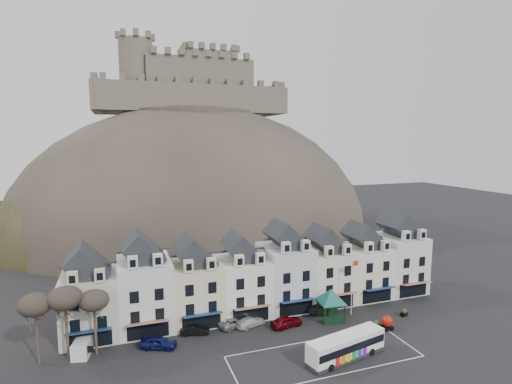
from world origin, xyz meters
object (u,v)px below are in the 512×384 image
(car_charcoal, at_px, (321,307))
(bus, at_px, (346,346))
(car_navy, at_px, (158,342))
(red_buoy, at_px, (387,322))
(car_silver, at_px, (234,322))
(white_van, at_px, (84,346))
(flagpole, at_px, (352,283))
(car_black, at_px, (195,330))
(bus_shelter, at_px, (331,296))
(car_white, at_px, (250,322))
(car_maroon, at_px, (286,321))

(car_charcoal, bearing_deg, bus, 151.61)
(car_navy, height_order, car_charcoal, car_navy)
(car_navy, bearing_deg, red_buoy, -76.87)
(car_silver, bearing_deg, white_van, 68.93)
(bus, relative_size, car_silver, 2.38)
(flagpole, height_order, car_silver, flagpole)
(car_navy, distance_m, car_black, 5.18)
(bus, xyz_separation_m, bus_shelter, (3.42, 9.37, 1.88))
(car_charcoal, bearing_deg, bus_shelter, 168.97)
(white_van, bearing_deg, car_silver, 14.78)
(bus, bearing_deg, white_van, 146.58)
(bus_shelter, bearing_deg, car_silver, 176.81)
(car_white, height_order, car_charcoal, car_charcoal)
(car_black, height_order, car_white, car_white)
(car_white, distance_m, car_maroon, 4.87)
(car_black, height_order, car_maroon, car_maroon)
(bus, height_order, bus_shelter, bus_shelter)
(car_navy, height_order, car_maroon, car_maroon)
(bus, distance_m, car_charcoal, 12.43)
(flagpole, bearing_deg, car_black, 176.02)
(red_buoy, height_order, car_black, red_buoy)
(red_buoy, xyz_separation_m, car_navy, (-29.16, 5.03, -0.20))
(flagpole, xyz_separation_m, car_navy, (-27.19, -0.41, -3.90))
(red_buoy, height_order, flagpole, flagpole)
(car_maroon, height_order, car_charcoal, car_maroon)
(bus_shelter, xyz_separation_m, red_buoy, (5.63, -4.96, -2.51))
(flagpole, bearing_deg, car_maroon, -177.74)
(white_van, bearing_deg, bus, -8.89)
(bus_shelter, relative_size, white_van, 1.61)
(red_buoy, distance_m, car_maroon, 13.34)
(bus, bearing_deg, flagpole, 42.33)
(car_silver, distance_m, car_white, 2.25)
(car_navy, distance_m, car_white, 12.42)
(white_van, xyz_separation_m, car_maroon, (25.23, -1.79, -0.18))
(car_charcoal, bearing_deg, car_white, 80.77)
(car_navy, relative_size, car_black, 1.17)
(bus_shelter, distance_m, car_navy, 23.68)
(car_black, bearing_deg, flagpole, -79.53)
(bus_shelter, xyz_separation_m, car_black, (-18.74, 2.04, -2.85))
(bus_shelter, distance_m, flagpole, 3.88)
(car_black, bearing_deg, red_buoy, -91.58)
(car_maroon, xyz_separation_m, car_charcoal, (6.65, 2.50, -0.03))
(car_silver, bearing_deg, car_navy, 80.58)
(white_van, distance_m, car_charcoal, 31.88)
(red_buoy, height_order, car_navy, red_buoy)
(car_white, distance_m, car_charcoal, 11.18)
(car_white, bearing_deg, car_black, 70.86)
(car_black, xyz_separation_m, car_silver, (5.35, 0.53, 0.00))
(car_charcoal, bearing_deg, car_black, 78.90)
(flagpole, distance_m, car_charcoal, 5.81)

